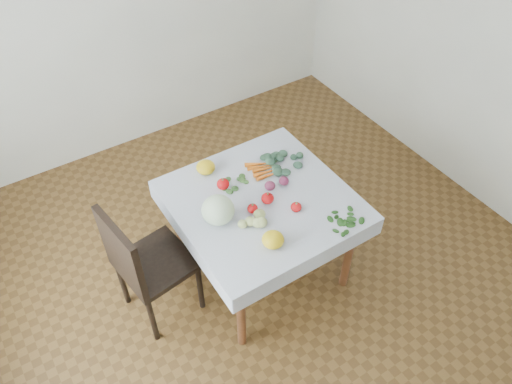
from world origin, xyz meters
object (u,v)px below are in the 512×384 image
at_px(table, 262,210).
at_px(chair, 142,262).
at_px(carrot_bunch, 266,169).
at_px(heirloom_back, 206,167).
at_px(cabbage, 218,210).

height_order(table, chair, chair).
bearing_deg(chair, table, -6.66).
xyz_separation_m(table, carrot_bunch, (0.17, 0.22, 0.12)).
height_order(table, heirloom_back, heirloom_back).
height_order(table, carrot_bunch, carrot_bunch).
relative_size(chair, heirloom_back, 7.47).
bearing_deg(chair, heirloom_back, 26.75).
bearing_deg(table, carrot_bunch, 51.69).
height_order(cabbage, heirloom_back, cabbage).
height_order(table, cabbage, cabbage).
bearing_deg(table, heirloom_back, 113.06).
height_order(chair, cabbage, chair).
height_order(cabbage, carrot_bunch, cabbage).
bearing_deg(chair, cabbage, -11.86).
xyz_separation_m(table, cabbage, (-0.33, -0.01, 0.20)).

